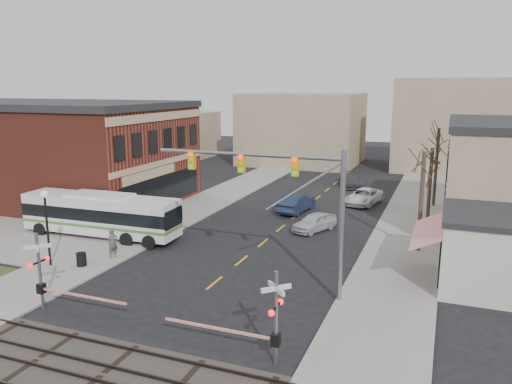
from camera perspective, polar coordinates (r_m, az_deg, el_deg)
ground at (r=27.50m, az=-6.62°, el=-11.79°), size 160.00×160.00×0.00m
sidewalk_west at (r=48.56m, az=-5.59°, el=-1.11°), size 5.00×60.00×0.12m
sidewalk_east at (r=43.65m, az=17.34°, el=-3.12°), size 5.00×60.00×0.12m
ballast_strip at (r=21.57m, az=-17.14°, el=-19.36°), size 160.00×5.00×0.06m
rail_tracks at (r=21.52m, az=-17.16°, el=-19.15°), size 160.00×3.91×0.14m
brick_building at (r=54.86m, az=-24.26°, el=4.44°), size 30.40×15.40×9.60m
tree_east_a at (r=35.03m, az=18.35°, el=-1.07°), size 0.28×0.28×6.75m
tree_east_b at (r=40.93m, az=19.22°, el=0.38°), size 0.28×0.28×6.30m
tree_east_c at (r=48.73m, az=19.88°, el=2.66°), size 0.28×0.28×7.20m
transit_bus at (r=38.66m, az=-17.33°, el=-2.43°), size 12.24×3.04×3.13m
traffic_signal_mast at (r=26.09m, az=3.66°, el=0.29°), size 10.60×0.30×8.00m
rr_crossing_west at (r=27.13m, az=-22.83°, el=-8.56°), size 5.60×1.36×4.00m
rr_crossing_east at (r=20.61m, az=1.14°, el=-14.19°), size 5.60×1.36×4.00m
street_lamp at (r=33.04m, az=-22.88°, el=-2.21°), size 0.44×0.44×4.75m
trash_bin at (r=33.02m, az=-19.33°, el=-7.27°), size 0.60×0.60×0.83m
car_a at (r=39.06m, az=6.70°, el=-3.43°), size 3.20×4.44×1.40m
car_b at (r=44.67m, az=4.63°, el=-1.24°), size 2.37×5.22×1.66m
car_c at (r=48.55m, az=12.24°, el=-0.52°), size 3.34×5.62×1.47m
car_d at (r=56.73m, az=10.77°, el=1.33°), size 3.60×5.34×1.44m
pedestrian_near at (r=33.73m, az=-16.05°, el=-5.66°), size 0.67×0.82×1.94m
pedestrian_far at (r=38.52m, az=-16.74°, el=-3.76°), size 0.96×0.98×1.59m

